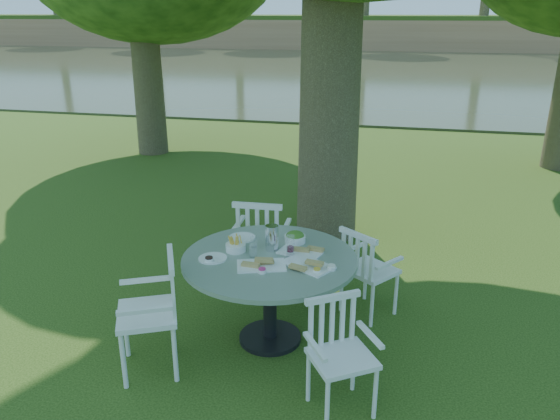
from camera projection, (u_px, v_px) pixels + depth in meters
The scene contains 8 objects.
ground at pixel (276, 291), 5.81m from camera, with size 140.00×140.00×0.00m, color #1D380B.
table at pixel (270, 272), 4.73m from camera, with size 1.51×1.51×0.82m.
chair_ne at pixel (364, 267), 5.18m from camera, with size 0.61×0.61×0.89m.
chair_nw at pixel (260, 238), 5.67m from camera, with size 0.53×0.50×1.01m.
chair_sw at pixel (159, 305), 4.39m from camera, with size 0.64×0.66×1.00m.
chair_se at pixel (337, 345), 4.00m from camera, with size 0.59×0.58×0.86m.
tableware at pixel (272, 248), 4.75m from camera, with size 1.18×0.84×0.23m.
river at pixel (385, 72), 26.86m from camera, with size 100.00×28.00×0.12m, color #303821.
Camera 1 is at (1.22, -5.02, 2.81)m, focal length 35.00 mm.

